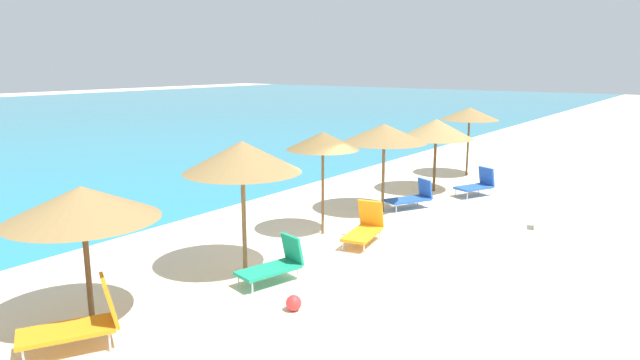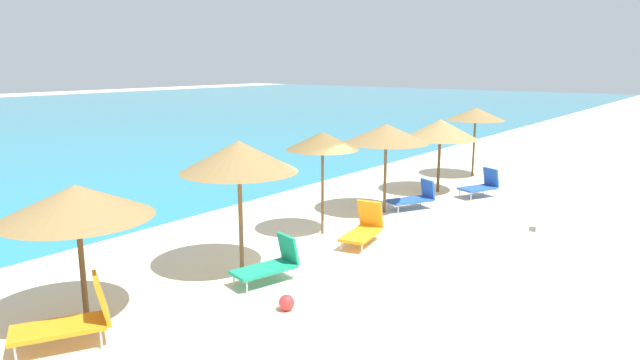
% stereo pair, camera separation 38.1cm
% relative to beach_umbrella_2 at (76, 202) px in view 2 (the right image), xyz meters
% --- Properties ---
extents(ground_plane, '(160.00, 160.00, 0.00)m').
position_rel_beach_umbrella_2_xyz_m(ground_plane, '(5.58, -2.10, -2.16)').
color(ground_plane, beige).
extents(beach_umbrella_2, '(2.60, 2.60, 2.45)m').
position_rel_beach_umbrella_2_xyz_m(beach_umbrella_2, '(0.00, 0.00, 0.00)').
color(beach_umbrella_2, brown).
rests_on(beach_umbrella_2, ground_plane).
extents(beach_umbrella_3, '(2.53, 2.53, 2.88)m').
position_rel_beach_umbrella_2_xyz_m(beach_umbrella_3, '(3.42, -0.46, 0.38)').
color(beach_umbrella_3, brown).
rests_on(beach_umbrella_3, ground_plane).
extents(beach_umbrella_4, '(1.91, 1.91, 2.74)m').
position_rel_beach_umbrella_2_xyz_m(beach_umbrella_4, '(6.62, -0.25, 0.34)').
color(beach_umbrella_4, brown).
rests_on(beach_umbrella_4, ground_plane).
extents(beach_umbrella_5, '(2.57, 2.57, 2.70)m').
position_rel_beach_umbrella_2_xyz_m(beach_umbrella_5, '(9.53, -0.41, 0.26)').
color(beach_umbrella_5, brown).
rests_on(beach_umbrella_5, ground_plane).
extents(beach_umbrella_6, '(2.60, 2.60, 2.57)m').
position_rel_beach_umbrella_2_xyz_m(beach_umbrella_6, '(13.08, -0.47, 0.06)').
color(beach_umbrella_6, brown).
rests_on(beach_umbrella_6, ground_plane).
extents(beach_umbrella_7, '(2.29, 2.29, 2.74)m').
position_rel_beach_umbrella_2_xyz_m(beach_umbrella_7, '(16.50, -0.32, 0.33)').
color(beach_umbrella_7, brown).
rests_on(beach_umbrella_7, ground_plane).
extents(lounge_chair_0, '(1.58, 1.22, 0.89)m').
position_rel_beach_umbrella_2_xyz_m(lounge_chair_0, '(10.46, -0.94, -1.79)').
color(lounge_chair_0, blue).
rests_on(lounge_chair_0, ground_plane).
extents(lounge_chair_1, '(1.64, 1.30, 1.13)m').
position_rel_beach_umbrella_2_xyz_m(lounge_chair_1, '(-0.65, -0.76, -1.69)').
color(lounge_chair_1, orange).
rests_on(lounge_chair_1, ground_plane).
extents(lounge_chair_2, '(1.58, 0.93, 1.03)m').
position_rel_beach_umbrella_2_xyz_m(lounge_chair_2, '(6.62, -1.57, -1.76)').
color(lounge_chair_2, orange).
rests_on(lounge_chair_2, ground_plane).
extents(lounge_chair_3, '(1.47, 1.13, 0.96)m').
position_rel_beach_umbrella_2_xyz_m(lounge_chair_3, '(13.28, -1.98, -1.75)').
color(lounge_chair_3, blue).
rests_on(lounge_chair_3, ground_plane).
extents(lounge_chair_4, '(1.49, 0.92, 0.93)m').
position_rel_beach_umbrella_2_xyz_m(lounge_chair_4, '(3.32, -1.42, -1.77)').
color(lounge_chair_4, '#199972').
rests_on(lounge_chair_4, ground_plane).
extents(beach_ball, '(0.30, 0.30, 0.30)m').
position_rel_beach_umbrella_2_xyz_m(beach_ball, '(2.45, -2.61, -2.01)').
color(beach_ball, red).
rests_on(beach_ball, ground_plane).
extents(cooler_box, '(0.59, 0.54, 0.36)m').
position_rel_beach_umbrella_2_xyz_m(cooler_box, '(10.52, -4.86, -1.98)').
color(cooler_box, white).
rests_on(cooler_box, ground_plane).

